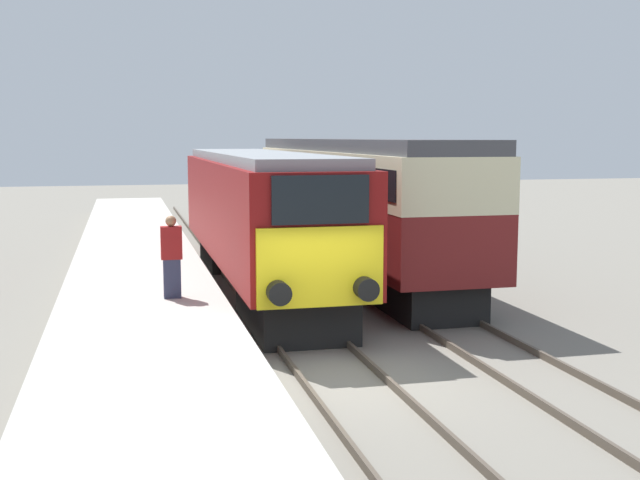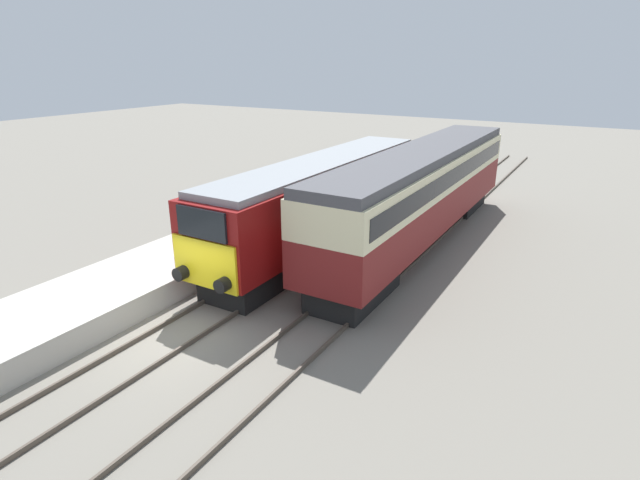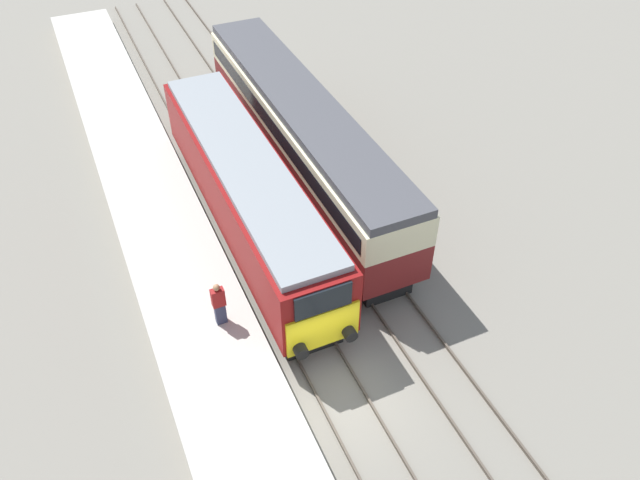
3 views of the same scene
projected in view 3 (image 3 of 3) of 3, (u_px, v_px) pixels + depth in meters
ground_plane at (343, 399)px, 19.71m from camera, size 120.00×120.00×0.00m
platform_left at (175, 260)px, 23.87m from camera, size 3.50×50.00×0.83m
rails_near_track at (284, 292)px, 23.06m from camera, size 1.51×60.00×0.14m
rails_far_track at (366, 266)px, 24.09m from camera, size 1.50×60.00×0.14m
locomotive at (247, 193)px, 24.17m from camera, size 2.70×14.72×3.82m
passenger_carriage at (302, 133)px, 26.70m from camera, size 2.75×17.03×4.17m
person_on_platform at (219, 304)px, 20.44m from camera, size 0.44×0.26×1.76m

